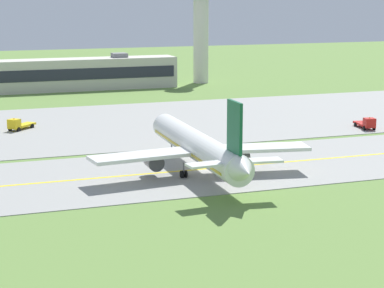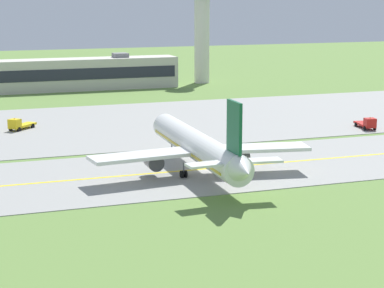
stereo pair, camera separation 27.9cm
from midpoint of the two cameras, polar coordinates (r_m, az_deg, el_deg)
name	(u,v)px [view 2 (the right image)]	position (r m, az deg, el deg)	size (l,w,h in m)	color
ground_plane	(208,169)	(109.23, 1.36, -1.98)	(500.00, 500.00, 0.00)	olive
taxiway_strip	(208,169)	(109.22, 1.36, -1.95)	(240.00, 28.00, 0.10)	gray
apron_pad	(181,120)	(151.26, -0.83, 1.85)	(140.00, 52.00, 0.10)	gray
taxiway_centreline	(208,169)	(109.21, 1.36, -1.93)	(220.00, 0.60, 0.01)	yellow
airplane_lead	(198,146)	(105.30, 0.52, -0.19)	(32.50, 39.60, 12.70)	white
service_truck_fuel	(19,124)	(143.92, -13.28, 1.50)	(5.93, 6.02, 2.59)	yellow
service_truck_pushback	(367,123)	(145.12, 13.54, 1.57)	(3.14, 6.65, 2.59)	red
terminal_building	(84,74)	(203.03, -8.35, 5.42)	(51.51, 8.64, 9.69)	beige
control_tower	(202,21)	(215.31, 0.82, 9.56)	(7.60, 7.60, 30.25)	silver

